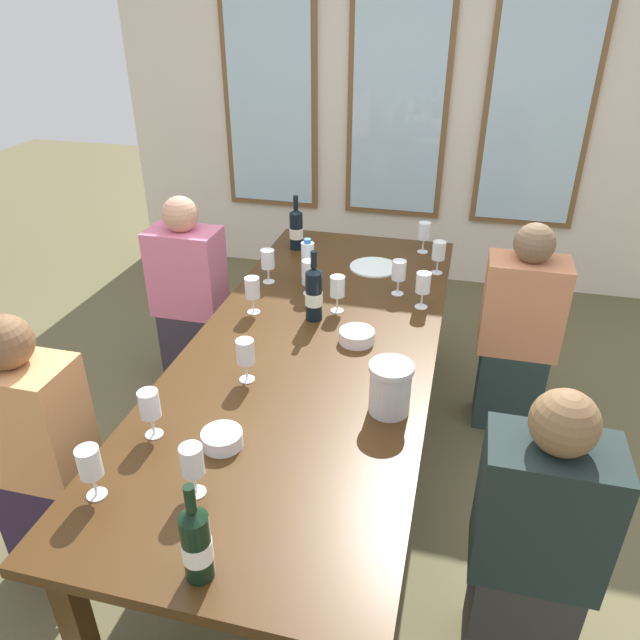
# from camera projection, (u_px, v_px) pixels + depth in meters

# --- Properties ---
(ground_plane) EXTENTS (12.00, 12.00, 0.00)m
(ground_plane) POSITION_uv_depth(u_px,v_px,m) (314.00, 475.00, 2.89)
(ground_plane) COLOR brown
(back_wall_with_windows) EXTENTS (4.22, 0.10, 2.90)m
(back_wall_with_windows) POSITION_uv_depth(u_px,v_px,m) (400.00, 84.00, 4.24)
(back_wall_with_windows) COLOR beige
(back_wall_with_windows) RESTS_ON ground
(dining_table) EXTENTS (1.02, 2.56, 0.74)m
(dining_table) POSITION_uv_depth(u_px,v_px,m) (314.00, 355.00, 2.56)
(dining_table) COLOR #3E260F
(dining_table) RESTS_ON ground
(white_plate_0) EXTENTS (0.26, 0.26, 0.01)m
(white_plate_0) POSITION_uv_depth(u_px,v_px,m) (374.00, 267.00, 3.20)
(white_plate_0) COLOR white
(white_plate_0) RESTS_ON dining_table
(metal_pitcher) EXTENTS (0.16, 0.16, 0.19)m
(metal_pitcher) POSITION_uv_depth(u_px,v_px,m) (390.00, 388.00, 2.08)
(metal_pitcher) COLOR silver
(metal_pitcher) RESTS_ON dining_table
(wine_bottle_0) EXTENTS (0.08, 0.08, 0.30)m
(wine_bottle_0) POSITION_uv_depth(u_px,v_px,m) (196.00, 543.00, 1.48)
(wine_bottle_0) COLOR black
(wine_bottle_0) RESTS_ON dining_table
(wine_bottle_1) EXTENTS (0.08, 0.08, 0.33)m
(wine_bottle_1) POSITION_uv_depth(u_px,v_px,m) (314.00, 294.00, 2.65)
(wine_bottle_1) COLOR black
(wine_bottle_1) RESTS_ON dining_table
(wine_bottle_2) EXTENTS (0.08, 0.08, 0.31)m
(wine_bottle_2) POSITION_uv_depth(u_px,v_px,m) (296.00, 229.00, 3.38)
(wine_bottle_2) COLOR black
(wine_bottle_2) RESTS_ON dining_table
(tasting_bowl_0) EXTENTS (0.13, 0.13, 0.05)m
(tasting_bowl_0) POSITION_uv_depth(u_px,v_px,m) (222.00, 439.00, 1.95)
(tasting_bowl_0) COLOR white
(tasting_bowl_0) RESTS_ON dining_table
(tasting_bowl_1) EXTENTS (0.15, 0.15, 0.05)m
(tasting_bowl_1) POSITION_uv_depth(u_px,v_px,m) (357.00, 336.00, 2.52)
(tasting_bowl_1) COLOR white
(tasting_bowl_1) RESTS_ON dining_table
(water_bottle) EXTENTS (0.06, 0.06, 0.24)m
(water_bottle) POSITION_uv_depth(u_px,v_px,m) (308.00, 263.00, 2.98)
(water_bottle) COLOR white
(water_bottle) RESTS_ON dining_table
(wine_glass_0) EXTENTS (0.07, 0.07, 0.17)m
(wine_glass_0) POSITION_uv_depth(u_px,v_px,m) (439.00, 252.00, 3.09)
(wine_glass_0) COLOR white
(wine_glass_0) RESTS_ON dining_table
(wine_glass_1) EXTENTS (0.07, 0.07, 0.17)m
(wine_glass_1) POSITION_uv_depth(u_px,v_px,m) (309.00, 272.00, 2.87)
(wine_glass_1) COLOR white
(wine_glass_1) RESTS_ON dining_table
(wine_glass_2) EXTENTS (0.07, 0.07, 0.17)m
(wine_glass_2) POSITION_uv_depth(u_px,v_px,m) (245.00, 354.00, 2.23)
(wine_glass_2) COLOR white
(wine_glass_2) RESTS_ON dining_table
(wine_glass_3) EXTENTS (0.07, 0.07, 0.17)m
(wine_glass_3) POSITION_uv_depth(u_px,v_px,m) (192.00, 463.00, 1.72)
(wine_glass_3) COLOR white
(wine_glass_3) RESTS_ON dining_table
(wine_glass_4) EXTENTS (0.07, 0.07, 0.17)m
(wine_glass_4) POSITION_uv_depth(u_px,v_px,m) (399.00, 271.00, 2.87)
(wine_glass_4) COLOR white
(wine_glass_4) RESTS_ON dining_table
(wine_glass_5) EXTENTS (0.07, 0.07, 0.17)m
(wine_glass_5) POSITION_uv_depth(u_px,v_px,m) (337.00, 287.00, 2.72)
(wine_glass_5) COLOR white
(wine_glass_5) RESTS_ON dining_table
(wine_glass_6) EXTENTS (0.07, 0.07, 0.17)m
(wine_glass_6) POSITION_uv_depth(u_px,v_px,m) (149.00, 405.00, 1.95)
(wine_glass_6) COLOR white
(wine_glass_6) RESTS_ON dining_table
(wine_glass_7) EXTENTS (0.07, 0.07, 0.17)m
(wine_glass_7) POSITION_uv_depth(u_px,v_px,m) (252.00, 289.00, 2.70)
(wine_glass_7) COLOR white
(wine_glass_7) RESTS_ON dining_table
(wine_glass_8) EXTENTS (0.07, 0.07, 0.17)m
(wine_glass_8) POSITION_uv_depth(u_px,v_px,m) (424.00, 232.00, 3.34)
(wine_glass_8) COLOR white
(wine_glass_8) RESTS_ON dining_table
(wine_glass_9) EXTENTS (0.07, 0.07, 0.17)m
(wine_glass_9) POSITION_uv_depth(u_px,v_px,m) (90.00, 464.00, 1.71)
(wine_glass_9) COLOR white
(wine_glass_9) RESTS_ON dining_table
(wine_glass_10) EXTENTS (0.07, 0.07, 0.17)m
(wine_glass_10) POSITION_uv_depth(u_px,v_px,m) (268.00, 260.00, 2.99)
(wine_glass_10) COLOR white
(wine_glass_10) RESTS_ON dining_table
(wine_glass_11) EXTENTS (0.07, 0.07, 0.17)m
(wine_glass_11) POSITION_uv_depth(u_px,v_px,m) (423.00, 284.00, 2.75)
(wine_glass_11) COLOR white
(wine_glass_11) RESTS_ON dining_table
(seated_person_0) EXTENTS (0.38, 0.24, 1.11)m
(seated_person_0) POSITION_uv_depth(u_px,v_px,m) (190.00, 298.00, 3.36)
(seated_person_0) COLOR #362E3A
(seated_person_0) RESTS_ON ground
(seated_person_1) EXTENTS (0.38, 0.24, 1.11)m
(seated_person_1) POSITION_uv_depth(u_px,v_px,m) (518.00, 335.00, 3.01)
(seated_person_1) COLOR #233634
(seated_person_1) RESTS_ON ground
(seated_person_2) EXTENTS (0.38, 0.24, 1.11)m
(seated_person_2) POSITION_uv_depth(u_px,v_px,m) (38.00, 455.00, 2.24)
(seated_person_2) COLOR #31213A
(seated_person_2) RESTS_ON ground
(seated_person_3) EXTENTS (0.38, 0.24, 1.11)m
(seated_person_3) POSITION_uv_depth(u_px,v_px,m) (533.00, 548.00, 1.87)
(seated_person_3) COLOR #2E2D2B
(seated_person_3) RESTS_ON ground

